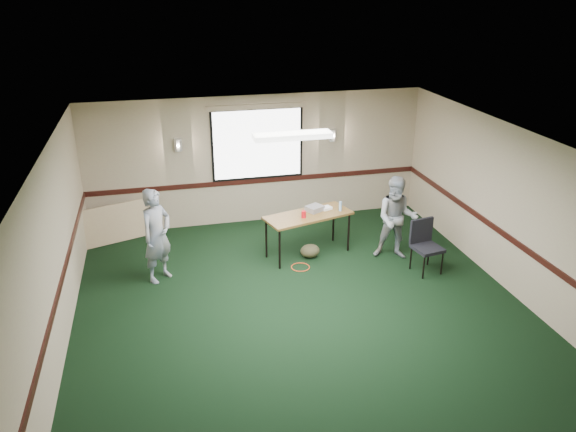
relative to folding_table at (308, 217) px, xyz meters
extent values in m
plane|color=black|center=(-0.60, -2.18, -0.75)|extent=(8.00, 8.00, 0.00)
plane|color=tan|center=(-0.60, 1.82, 0.60)|extent=(7.00, 0.00, 7.00)
plane|color=tan|center=(-4.10, -2.18, 0.60)|extent=(0.00, 8.00, 8.00)
plane|color=tan|center=(2.90, -2.18, 0.60)|extent=(0.00, 8.00, 8.00)
plane|color=silver|center=(-0.60, -2.18, 1.95)|extent=(8.00, 8.00, 0.00)
cube|color=black|center=(-0.60, 1.81, 0.15)|extent=(7.00, 0.03, 0.10)
cube|color=black|center=(-4.08, -2.18, 0.15)|extent=(0.03, 8.00, 0.10)
cube|color=black|center=(2.89, -2.18, 0.15)|extent=(0.03, 8.00, 0.10)
cube|color=black|center=(-0.60, 1.80, 0.95)|extent=(1.90, 0.01, 1.50)
cube|color=white|center=(-0.60, 1.79, 0.95)|extent=(1.80, 0.02, 1.40)
cube|color=tan|center=(-0.60, 1.79, 1.72)|extent=(2.05, 0.08, 0.10)
cylinder|color=silver|center=(-2.20, 1.76, 1.05)|extent=(0.16, 0.16, 0.25)
cylinder|color=silver|center=(1.00, 1.76, 1.05)|extent=(0.16, 0.16, 0.25)
cube|color=white|center=(-0.60, -1.18, 1.89)|extent=(1.20, 0.32, 0.08)
cube|color=#533717|center=(0.00, 0.00, 0.04)|extent=(1.74, 1.06, 0.04)
cylinder|color=black|center=(-0.65, -0.45, -0.37)|extent=(0.04, 0.04, 0.77)
cylinder|color=black|center=(0.79, -0.05, -0.37)|extent=(0.04, 0.04, 0.77)
cylinder|color=black|center=(-0.79, 0.05, -0.37)|extent=(0.04, 0.04, 0.77)
cylinder|color=black|center=(0.65, 0.45, -0.37)|extent=(0.04, 0.04, 0.77)
cube|color=gray|center=(0.16, 0.14, 0.11)|extent=(0.38, 0.36, 0.10)
cube|color=white|center=(0.40, 0.17, 0.08)|extent=(0.24, 0.21, 0.05)
cylinder|color=red|center=(-0.12, -0.12, 0.12)|extent=(0.08, 0.08, 0.13)
cylinder|color=#91C3EE|center=(0.63, 0.03, 0.15)|extent=(0.05, 0.05, 0.18)
ellipsoid|color=#433E26|center=(0.00, -0.15, -0.62)|extent=(0.41, 0.34, 0.26)
torus|color=#D64A1A|center=(-0.27, -0.51, -0.74)|extent=(0.40, 0.40, 0.02)
cube|color=tan|center=(-3.60, 1.42, -0.37)|extent=(1.46, 0.70, 0.76)
cube|color=black|center=(1.86, -1.17, -0.29)|extent=(0.53, 0.53, 0.06)
cube|color=black|center=(1.82, -0.95, -0.04)|extent=(0.46, 0.13, 0.46)
cylinder|color=black|center=(1.70, -1.39, -0.54)|extent=(0.03, 0.03, 0.43)
cylinder|color=black|center=(2.08, -1.33, -0.54)|extent=(0.03, 0.03, 0.43)
cylinder|color=black|center=(1.63, -1.01, -0.54)|extent=(0.03, 0.03, 0.43)
cylinder|color=black|center=(2.01, -0.95, -0.54)|extent=(0.03, 0.03, 0.43)
imported|color=#3A5381|center=(-2.74, -0.33, 0.08)|extent=(0.71, 0.70, 1.66)
imported|color=#809DC7|center=(1.54, -0.50, 0.04)|extent=(0.93, 0.83, 1.58)
camera|label=1|loc=(-2.60, -9.18, 4.07)|focal=35.00mm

